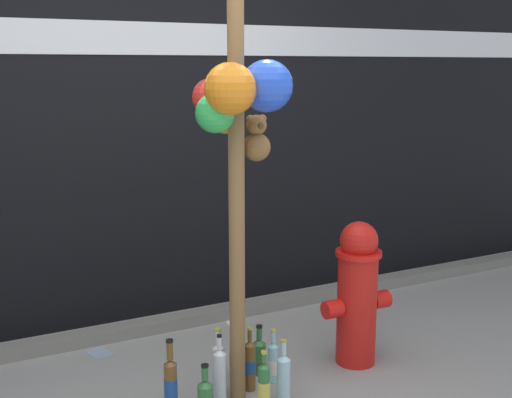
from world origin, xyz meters
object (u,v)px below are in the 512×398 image
at_px(bottle_0, 250,364).
at_px(bottle_6, 171,386).
at_px(bottle_7, 273,362).
at_px(bottle_8, 218,367).
at_px(fire_hydrant, 357,293).
at_px(bottle_9, 220,376).
at_px(bottle_2, 237,354).
at_px(memorial_post, 237,71).
at_px(bottle_5, 284,376).
at_px(bottle_1, 264,388).
at_px(bottle_4, 259,355).

relative_size(bottle_0, bottle_6, 0.86).
distance_m(bottle_7, bottle_8, 0.33).
bearing_deg(fire_hydrant, bottle_9, -174.20).
bearing_deg(bottle_2, memorial_post, -112.92).
xyz_separation_m(bottle_6, bottle_7, (0.63, 0.10, -0.05)).
height_order(bottle_5, bottle_6, bottle_6).
relative_size(fire_hydrant, bottle_8, 2.27).
relative_size(bottle_0, bottle_9, 0.93).
distance_m(bottle_1, bottle_9, 0.24).
height_order(memorial_post, bottle_1, memorial_post).
distance_m(memorial_post, bottle_5, 1.58).
bearing_deg(memorial_post, bottle_1, -69.20).
xyz_separation_m(bottle_1, bottle_6, (-0.43, 0.17, 0.03)).
distance_m(bottle_5, bottle_8, 0.35).
distance_m(fire_hydrant, bottle_9, 0.96).
relative_size(bottle_5, bottle_7, 1.11).
bearing_deg(bottle_4, bottle_9, -147.43).
height_order(bottle_1, bottle_7, bottle_1).
bearing_deg(memorial_post, bottle_2, 67.08).
height_order(fire_hydrant, bottle_7, fire_hydrant).
bearing_deg(bottle_0, bottle_1, -99.41).
distance_m(bottle_4, bottle_9, 0.40).
height_order(bottle_2, bottle_9, bottle_9).
height_order(bottle_1, bottle_5, bottle_5).
bearing_deg(bottle_8, bottle_0, -8.62).
bearing_deg(bottle_5, bottle_1, -158.40).
bearing_deg(bottle_5, bottle_6, 169.41).
height_order(bottle_0, bottle_5, bottle_0).
height_order(bottle_6, bottle_8, bottle_6).
bearing_deg(bottle_4, bottle_7, -77.30).
xyz_separation_m(memorial_post, bottle_0, (0.10, 0.08, -1.55)).
xyz_separation_m(bottle_1, bottle_2, (0.04, 0.42, -0.00)).
height_order(bottle_8, bottle_9, bottle_9).
bearing_deg(bottle_7, memorial_post, -158.90).
bearing_deg(bottle_6, bottle_2, 27.84).
distance_m(bottle_4, bottle_5, 0.33).
height_order(bottle_4, bottle_6, bottle_6).
bearing_deg(bottle_2, bottle_9, -130.39).
xyz_separation_m(bottle_2, bottle_4, (0.13, -0.03, -0.02)).
distance_m(bottle_2, bottle_6, 0.54).
bearing_deg(bottle_1, bottle_6, 159.13).
height_order(bottle_0, bottle_4, bottle_0).
xyz_separation_m(fire_hydrant, bottle_7, (-0.55, 0.00, -0.32)).
relative_size(fire_hydrant, bottle_7, 2.77).
xyz_separation_m(bottle_2, bottle_9, (-0.21, -0.25, 0.03)).
distance_m(bottle_0, bottle_7, 0.16).
height_order(bottle_1, bottle_8, bottle_8).
xyz_separation_m(bottle_4, bottle_6, (-0.60, -0.22, 0.05)).
bearing_deg(bottle_7, bottle_9, -165.05).
bearing_deg(bottle_5, bottle_7, 76.20).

